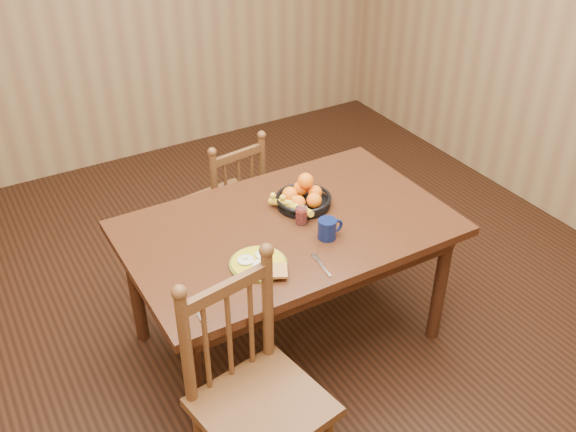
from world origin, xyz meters
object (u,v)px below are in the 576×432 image
dining_table (288,238)px  coffee_mug (328,228)px  chair_near (255,396)px  fruit_bowl (303,198)px  breakfast_plate (259,263)px  chair_far (228,203)px

dining_table → coffee_mug: size_ratio=12.01×
chair_near → coffee_mug: (0.67, 0.50, 0.29)m
chair_near → coffee_mug: 0.88m
fruit_bowl → breakfast_plate: bearing=-142.5°
breakfast_plate → coffee_mug: (0.39, 0.03, 0.04)m
coffee_mug → dining_table: bearing=119.7°
breakfast_plate → fruit_bowl: size_ratio=0.94×
chair_near → chair_far: bearing=58.9°
chair_near → dining_table: bearing=41.8°
chair_near → fruit_bowl: (0.71, 0.80, 0.28)m
coffee_mug → fruit_bowl: size_ratio=0.41×
chair_near → coffee_mug: chair_near is taller
chair_far → breakfast_plate: size_ratio=2.95×
dining_table → breakfast_plate: breakfast_plate is taller
chair_near → breakfast_plate: size_ratio=3.46×
chair_far → fruit_bowl: 0.77m
fruit_bowl → coffee_mug: bearing=-98.2°
chair_far → coffee_mug: bearing=86.7°
dining_table → chair_far: 0.82m
chair_far → chair_near: chair_near is taller
chair_near → fruit_bowl: size_ratio=3.26×
coffee_mug → breakfast_plate: bearing=-175.9°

